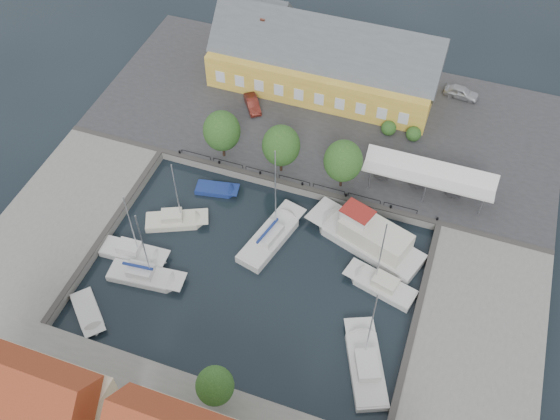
% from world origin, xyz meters
% --- Properties ---
extents(ground, '(140.00, 140.00, 0.00)m').
position_xyz_m(ground, '(0.00, 0.00, 0.00)').
color(ground, black).
rests_on(ground, ground).
extents(north_quay, '(56.00, 26.00, 1.00)m').
position_xyz_m(north_quay, '(0.00, 23.00, 0.50)').
color(north_quay, '#2D2D30').
rests_on(north_quay, ground).
extents(west_quay, '(12.00, 24.00, 1.00)m').
position_xyz_m(west_quay, '(-22.00, -2.00, 0.50)').
color(west_quay, slate).
rests_on(west_quay, ground).
extents(east_quay, '(12.00, 24.00, 1.00)m').
position_xyz_m(east_quay, '(22.00, -2.00, 0.50)').
color(east_quay, slate).
rests_on(east_quay, ground).
extents(quay_edge_fittings, '(56.00, 24.72, 0.40)m').
position_xyz_m(quay_edge_fittings, '(0.02, 4.75, 1.06)').
color(quay_edge_fittings, '#383533').
rests_on(quay_edge_fittings, north_quay).
extents(warehouse, '(28.56, 14.00, 9.55)m').
position_xyz_m(warehouse, '(-2.60, 28.36, 4.43)').
color(warehouse, gold).
rests_on(warehouse, north_quay).
extents(tent_canopy, '(14.00, 4.00, 2.83)m').
position_xyz_m(tent_canopy, '(14.00, 14.50, 3.68)').
color(tent_canopy, silver).
rests_on(tent_canopy, north_quay).
extents(quay_trees, '(18.20, 4.20, 6.30)m').
position_xyz_m(quay_trees, '(-2.00, 12.00, 4.88)').
color(quay_trees, black).
rests_on(quay_trees, north_quay).
extents(car_silver, '(4.51, 2.23, 1.48)m').
position_xyz_m(car_silver, '(15.13, 31.73, 1.74)').
color(car_silver, '#B6B9BF').
rests_on(car_silver, north_quay).
extents(car_red, '(3.43, 4.09, 1.32)m').
position_xyz_m(car_red, '(-8.92, 20.93, 1.66)').
color(car_red, '#561A13').
rests_on(car_red, north_quay).
extents(center_sailboat, '(4.97, 9.70, 12.86)m').
position_xyz_m(center_sailboat, '(0.03, 2.99, 0.36)').
color(center_sailboat, silver).
rests_on(center_sailboat, ground).
extents(trawler, '(13.38, 7.81, 5.00)m').
position_xyz_m(trawler, '(9.82, 5.79, 1.02)').
color(trawler, silver).
rests_on(trawler, ground).
extents(east_boat_b, '(7.65, 4.17, 10.20)m').
position_xyz_m(east_boat_b, '(12.39, 1.06, 0.26)').
color(east_boat_b, silver).
rests_on(east_boat_b, ground).
extents(east_boat_c, '(6.09, 9.24, 11.40)m').
position_xyz_m(east_boat_c, '(13.04, -7.76, 0.26)').
color(east_boat_c, silver).
rests_on(east_boat_c, ground).
extents(west_boat_b, '(7.02, 4.84, 9.45)m').
position_xyz_m(west_boat_b, '(-10.40, 1.75, 0.26)').
color(west_boat_b, beige).
rests_on(west_boat_b, ground).
extents(west_boat_c, '(7.31, 2.66, 9.88)m').
position_xyz_m(west_boat_c, '(-12.63, -3.56, 0.26)').
color(west_boat_c, silver).
rests_on(west_boat_c, ground).
extents(west_boat_d, '(8.09, 3.15, 10.65)m').
position_xyz_m(west_boat_d, '(-10.15, -5.76, 0.27)').
color(west_boat_d, silver).
rests_on(west_boat_d, ground).
extents(launch_sw, '(5.35, 5.18, 0.98)m').
position_xyz_m(launch_sw, '(-13.41, -11.23, 0.09)').
color(launch_sw, silver).
rests_on(launch_sw, ground).
extents(launch_nw, '(5.10, 2.75, 0.88)m').
position_xyz_m(launch_nw, '(-8.11, 7.51, 0.09)').
color(launch_nw, navy).
rests_on(launch_nw, ground).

